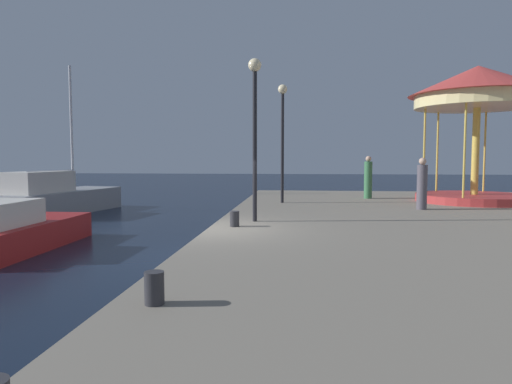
% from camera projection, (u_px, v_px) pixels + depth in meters
% --- Properties ---
extents(ground_plane, '(120.00, 120.00, 0.00)m').
position_uv_depth(ground_plane, '(208.00, 260.00, 11.72)').
color(ground_plane, black).
extents(quay_dock, '(14.47, 26.85, 0.80)m').
position_uv_depth(quay_dock, '(510.00, 249.00, 10.98)').
color(quay_dock, gray).
rests_on(quay_dock, ground).
extents(motorboat_red, '(2.14, 5.05, 1.43)m').
position_uv_depth(motorboat_red, '(10.00, 232.00, 12.77)').
color(motorboat_red, maroon).
rests_on(motorboat_red, ground).
extents(sailboat_grey, '(3.35, 6.89, 6.85)m').
position_uv_depth(sailboat_grey, '(56.00, 198.00, 21.03)').
color(sailboat_grey, gray).
rests_on(sailboat_grey, ground).
extents(carousel, '(5.23, 5.23, 5.33)m').
position_uv_depth(carousel, '(477.00, 100.00, 18.19)').
color(carousel, '#B23333').
rests_on(carousel, quay_dock).
extents(lamp_post_near_edge, '(0.36, 0.36, 4.44)m').
position_uv_depth(lamp_post_near_edge, '(255.00, 111.00, 12.66)').
color(lamp_post_near_edge, black).
rests_on(lamp_post_near_edge, quay_dock).
extents(lamp_post_mid_promenade, '(0.36, 0.36, 4.56)m').
position_uv_depth(lamp_post_mid_promenade, '(283.00, 123.00, 17.93)').
color(lamp_post_mid_promenade, black).
rests_on(lamp_post_mid_promenade, quay_dock).
extents(bollard_center, '(0.24, 0.24, 0.40)m').
position_uv_depth(bollard_center, '(154.00, 288.00, 5.61)').
color(bollard_center, '#2D2D33').
rests_on(bollard_center, quay_dock).
extents(bollard_south, '(0.24, 0.24, 0.40)m').
position_uv_depth(bollard_south, '(235.00, 219.00, 11.91)').
color(bollard_south, '#2D2D33').
rests_on(bollard_south, quay_dock).
extents(person_near_carousel, '(0.34, 0.34, 1.83)m').
position_uv_depth(person_near_carousel, '(368.00, 179.00, 19.99)').
color(person_near_carousel, '#387247').
rests_on(person_near_carousel, quay_dock).
extents(person_far_corner, '(0.34, 0.34, 1.75)m').
position_uv_depth(person_far_corner, '(422.00, 185.00, 15.78)').
color(person_far_corner, '#514C56').
rests_on(person_far_corner, quay_dock).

